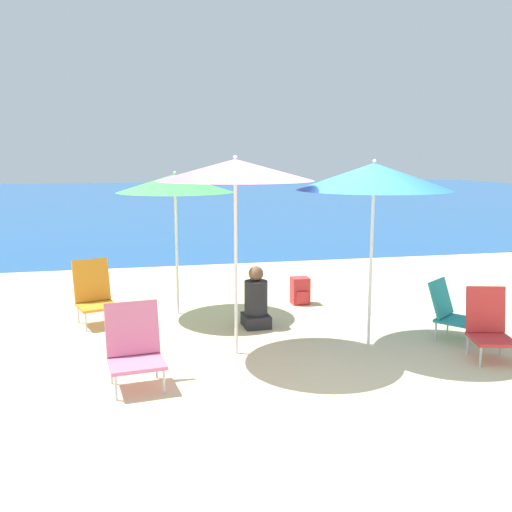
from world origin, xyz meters
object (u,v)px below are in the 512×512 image
at_px(beach_chair_orange, 94,293).
at_px(beach_chair_red, 489,324).
at_px(beach_umbrella_blue, 374,177).
at_px(beach_chair_teal, 449,310).
at_px(beach_chair_pink, 134,345).
at_px(person_seated_near, 256,302).
at_px(beach_umbrella_pink, 235,170).
at_px(beach_umbrella_green, 175,183).
at_px(backpack_red, 300,291).

bearing_deg(beach_chair_orange, beach_chair_red, -45.67).
height_order(beach_umbrella_blue, beach_chair_red, beach_umbrella_blue).
distance_m(beach_umbrella_blue, beach_chair_teal, 1.92).
distance_m(beach_chair_pink, person_seated_near, 2.26).
bearing_deg(person_seated_near, beach_chair_orange, 161.27).
relative_size(beach_umbrella_blue, beach_chair_orange, 2.56).
bearing_deg(beach_chair_orange, beach_chair_pink, -94.95).
bearing_deg(beach_umbrella_pink, beach_chair_orange, 135.43).
bearing_deg(beach_chair_teal, beach_chair_orange, 121.86).
xyz_separation_m(beach_chair_red, person_seated_near, (-2.24, 1.68, -0.05)).
height_order(beach_chair_teal, beach_chair_orange, beach_chair_orange).
distance_m(beach_chair_teal, beach_chair_orange, 4.55).
height_order(beach_chair_pink, beach_chair_red, beach_chair_pink).
distance_m(beach_umbrella_green, beach_chair_teal, 3.92).
xyz_separation_m(beach_umbrella_blue, beach_umbrella_green, (-2.08, 1.86, -0.14)).
height_order(beach_chair_teal, person_seated_near, person_seated_near).
bearing_deg(beach_umbrella_blue, beach_umbrella_pink, 178.46).
relative_size(beach_chair_teal, person_seated_near, 0.88).
xyz_separation_m(beach_chair_pink, backpack_red, (2.47, 2.63, -0.20)).
height_order(beach_umbrella_blue, person_seated_near, beach_umbrella_blue).
bearing_deg(person_seated_near, beach_umbrella_green, 136.06).
height_order(beach_umbrella_pink, beach_chair_orange, beach_umbrella_pink).
height_order(beach_umbrella_pink, backpack_red, beach_umbrella_pink).
relative_size(person_seated_near, backpack_red, 1.99).
bearing_deg(beach_chair_pink, person_seated_near, 39.05).
bearing_deg(beach_umbrella_pink, person_seated_near, 65.27).
bearing_deg(beach_chair_orange, beach_umbrella_pink, -61.90).
relative_size(beach_umbrella_pink, beach_chair_teal, 3.12).
relative_size(beach_umbrella_blue, beach_chair_teal, 3.06).
distance_m(beach_umbrella_blue, backpack_red, 2.68).
bearing_deg(beach_chair_pink, beach_umbrella_pink, 23.67).
relative_size(beach_chair_orange, backpack_red, 2.09).
relative_size(beach_chair_pink, beach_chair_red, 1.03).
relative_size(beach_chair_red, backpack_red, 1.91).
height_order(beach_chair_teal, backpack_red, beach_chair_teal).
bearing_deg(beach_umbrella_blue, backpack_red, 96.62).
distance_m(beach_chair_red, person_seated_near, 2.80).
distance_m(beach_umbrella_green, beach_chair_red, 4.33).
distance_m(beach_chair_teal, person_seated_near, 2.40).
bearing_deg(person_seated_near, beach_umbrella_pink, -116.26).
distance_m(beach_umbrella_blue, beach_umbrella_pink, 1.58).
height_order(beach_chair_orange, backpack_red, beach_chair_orange).
bearing_deg(beach_umbrella_green, beach_chair_orange, -168.83).
bearing_deg(beach_chair_red, beach_umbrella_pink, 179.24).
bearing_deg(beach_chair_red, beach_umbrella_green, 155.76).
bearing_deg(beach_chair_red, person_seated_near, 157.48).
height_order(beach_umbrella_blue, beach_umbrella_green, beach_umbrella_blue).
bearing_deg(beach_chair_orange, beach_umbrella_green, -6.15).
bearing_deg(beach_chair_pink, beach_chair_red, -7.94).
relative_size(beach_umbrella_green, beach_chair_teal, 2.82).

